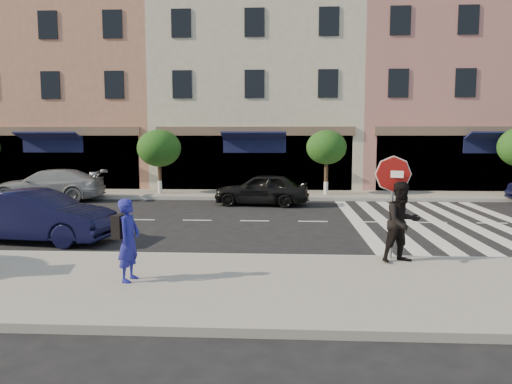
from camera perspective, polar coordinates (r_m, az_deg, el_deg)
name	(u,v)px	position (r m, az deg, el deg)	size (l,w,h in m)	color
ground	(246,247)	(13.30, -1.15, -6.26)	(120.00, 120.00, 0.00)	black
sidewalk_near	(231,286)	(9.67, -2.85, -10.73)	(60.00, 4.50, 0.15)	gray
sidewalk_far	(263,195)	(24.12, 0.81, -0.32)	(60.00, 3.00, 0.15)	gray
building_west_mid	(84,67)	(32.50, -19.03, 13.33)	(10.00, 9.00, 14.00)	tan
building_centre	(259,92)	(30.08, 0.34, 11.39)	(11.00, 9.00, 11.00)	beige
building_east_mid	(467,73)	(31.93, 22.95, 12.40)	(13.00, 9.00, 13.00)	#B3746A
street_tree_wb	(159,148)	(24.48, -11.02, 4.91)	(2.10, 2.10, 3.06)	#473323
street_tree_c	(326,148)	(23.82, 8.06, 5.04)	(1.90, 1.90, 3.04)	#473323
stop_sign	(393,184)	(11.58, 15.38, 0.94)	(0.78, 0.32, 2.34)	gray
photographer	(129,240)	(9.87, -14.33, -5.34)	(0.58, 0.38, 1.59)	navy
walker	(402,222)	(11.40, 16.37, -3.33)	(0.87, 0.68, 1.79)	black
car_near_mid	(36,216)	(15.05, -23.83, -2.55)	(1.51, 4.34, 1.43)	black
car_far_left	(48,185)	(24.26, -22.64, 0.73)	(1.99, 4.89, 1.42)	#95969A
car_far_mid	(262,189)	(21.00, 0.64, 0.31)	(1.59, 3.96, 1.35)	black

